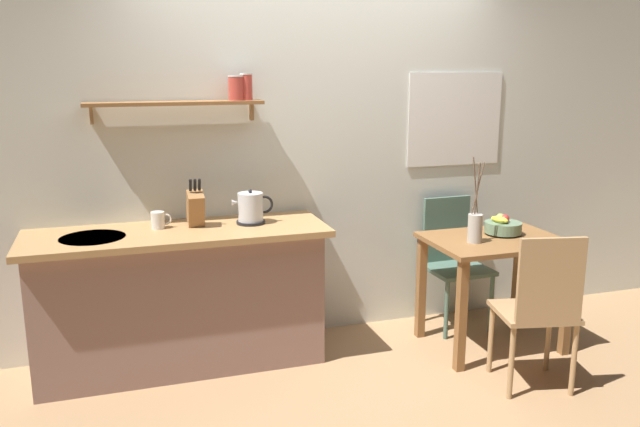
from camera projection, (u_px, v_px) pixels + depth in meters
name	position (u px, v px, depth m)	size (l,w,h in m)	color
ground_plane	(347.00, 364.00, 4.18)	(14.00, 14.00, 0.00)	#A87F56
back_wall	(344.00, 143.00, 4.54)	(6.80, 0.11, 2.70)	silver
kitchen_counter	(180.00, 298.00, 4.08)	(1.83, 0.63, 0.90)	gray
wall_shelf	(201.00, 97.00, 4.02)	(1.09, 0.20, 0.30)	brown
dining_table	(494.00, 259.00, 4.34)	(0.89, 0.65, 0.76)	brown
dining_chair_near	(540.00, 305.00, 3.73)	(0.51, 0.48, 0.96)	tan
dining_chair_far	(452.00, 256.00, 4.74)	(0.44, 0.42, 0.94)	#4C6B5B
fruit_bowl	(503.00, 226.00, 4.40)	(0.25, 0.25, 0.14)	slate
twig_vase	(475.00, 227.00, 4.19)	(0.10, 0.09, 0.56)	#B7B2A8
electric_kettle	(251.00, 208.00, 4.11)	(0.26, 0.18, 0.22)	black
knife_block	(196.00, 208.00, 4.02)	(0.10, 0.18, 0.31)	#9E6B3D
coffee_mug_by_sink	(158.00, 220.00, 3.99)	(0.13, 0.08, 0.11)	white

